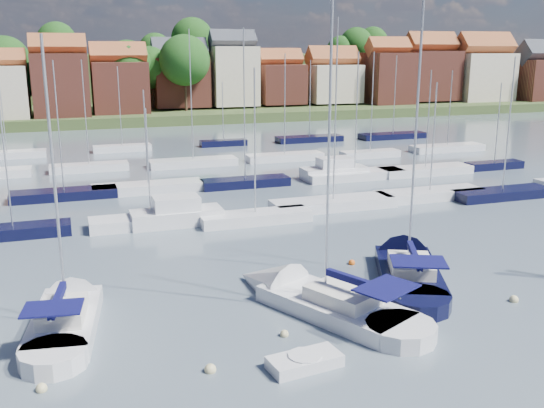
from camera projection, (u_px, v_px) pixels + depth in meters
name	position (u px, v px, depth m)	size (l,w,h in m)	color
ground	(193.00, 172.00, 67.02)	(260.00, 260.00, 0.00)	#4B5C66
sailboat_left	(69.00, 312.00, 30.45)	(4.47, 11.39, 15.09)	silver
sailboat_centre	(309.00, 298.00, 32.19)	(8.64, 12.91, 17.24)	silver
sailboat_navy	(405.00, 266.00, 37.02)	(8.19, 12.96, 17.52)	black
tender	(305.00, 362.00, 25.84)	(3.31, 1.85, 0.68)	silver
buoy_a	(42.00, 391.00, 24.09)	(0.46, 0.46, 0.46)	beige
buoy_b	(210.00, 372.00, 25.53)	(0.50, 0.50, 0.50)	beige
buoy_c	(284.00, 336.00, 28.71)	(0.41, 0.41, 0.41)	beige
buoy_d	(374.00, 343.00, 28.05)	(0.54, 0.54, 0.54)	beige
buoy_e	(352.00, 264.00, 38.31)	(0.43, 0.43, 0.43)	#D85914
buoy_f	(514.00, 301.00, 32.65)	(0.49, 0.49, 0.49)	beige
buoy_g	(389.00, 285.00, 34.89)	(0.53, 0.53, 0.53)	beige
marina_field	(220.00, 176.00, 63.05)	(79.62, 41.41, 15.93)	silver
far_shore_town	(127.00, 85.00, 151.65)	(212.46, 90.00, 22.27)	#3D4E27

